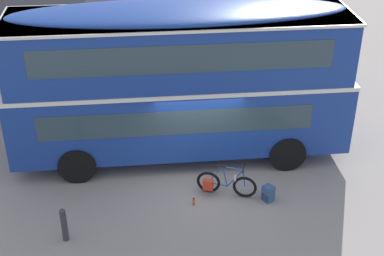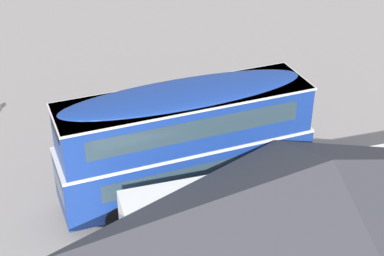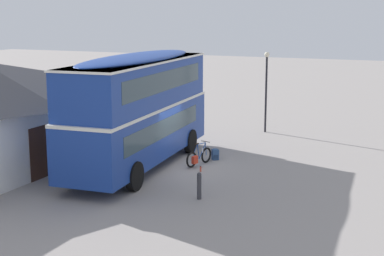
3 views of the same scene
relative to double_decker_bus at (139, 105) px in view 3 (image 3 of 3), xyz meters
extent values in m
plane|color=gray|center=(0.53, -1.43, -2.64)|extent=(120.00, 120.00, 0.00)
cylinder|color=black|center=(2.99, 1.41, -2.09)|extent=(1.12, 0.36, 1.10)
cylinder|color=black|center=(3.16, -0.96, -2.09)|extent=(1.12, 0.36, 1.10)
cylinder|color=black|center=(-3.18, 0.96, -2.09)|extent=(1.12, 0.36, 1.10)
cylinder|color=black|center=(-3.00, -1.41, -2.09)|extent=(1.12, 0.36, 1.10)
cube|color=navy|center=(-0.01, 0.00, -1.13)|extent=(10.13, 3.23, 2.10)
cube|color=white|center=(-0.01, 0.00, -0.05)|extent=(10.15, 3.25, 0.12)
cube|color=navy|center=(-0.01, 0.00, 0.93)|extent=(9.82, 3.15, 1.90)
ellipsoid|color=navy|center=(-0.01, 0.00, 1.96)|extent=(9.62, 3.09, 0.36)
cube|color=#2D424C|center=(4.95, 0.36, -0.88)|extent=(0.21, 2.05, 0.90)
cube|color=black|center=(4.82, 0.36, 1.46)|extent=(0.16, 1.38, 0.44)
cube|color=#2D424C|center=(-0.11, -1.25, -0.83)|extent=(7.76, 0.61, 0.76)
cube|color=#2D424C|center=(0.08, -1.21, 1.08)|extent=(8.16, 0.64, 0.80)
cube|color=#2D424C|center=(-0.30, 1.22, -0.83)|extent=(7.76, 0.61, 0.76)
cube|color=#2D424C|center=(-0.09, 1.21, 1.08)|extent=(8.16, 0.64, 0.80)
cube|color=white|center=(-0.01, 0.00, 1.84)|extent=(9.93, 3.24, 0.08)
torus|color=black|center=(1.76, -2.33, -2.30)|extent=(0.68, 0.25, 0.68)
torus|color=black|center=(0.76, -2.06, -2.30)|extent=(0.68, 0.25, 0.68)
cylinder|color=#B2B2B7|center=(1.76, -2.33, -2.30)|extent=(0.07, 0.11, 0.05)
cylinder|color=#B2B2B7|center=(0.76, -2.06, -2.30)|extent=(0.07, 0.11, 0.05)
cylinder|color=#234C99|center=(1.49, -2.26, -2.05)|extent=(0.46, 0.16, 0.65)
cylinder|color=#234C99|center=(1.42, -2.24, -1.72)|extent=(0.57, 0.19, 0.06)
cylinder|color=#234C99|center=(1.21, -2.18, -2.04)|extent=(0.18, 0.08, 0.66)
cylinder|color=#234C99|center=(1.02, -2.13, -2.33)|extent=(0.53, 0.17, 0.09)
cylinder|color=#234C99|center=(0.95, -2.11, -2.01)|extent=(0.41, 0.13, 0.61)
cylinder|color=#234C99|center=(1.73, -2.32, -2.02)|extent=(0.10, 0.06, 0.57)
cylinder|color=black|center=(1.70, -2.31, -1.69)|extent=(0.15, 0.45, 0.03)
ellipsoid|color=black|center=(1.12, -2.16, -1.68)|extent=(0.28, 0.16, 0.06)
cube|color=red|center=(0.74, -2.22, -2.28)|extent=(0.31, 0.21, 0.32)
cylinder|color=silver|center=(1.49, -2.26, -2.05)|extent=(0.07, 0.07, 0.18)
cube|color=#2D4C7A|center=(2.39, -2.50, -2.41)|extent=(0.38, 0.39, 0.46)
ellipsoid|color=#2D4C7A|center=(2.39, -2.50, -2.18)|extent=(0.36, 0.37, 0.10)
cube|color=navy|center=(2.28, -2.59, -2.48)|extent=(0.15, 0.19, 0.16)
cylinder|color=black|center=(2.55, -2.49, -2.41)|extent=(0.05, 0.05, 0.37)
cylinder|color=black|center=(2.46, -2.36, -2.41)|extent=(0.05, 0.05, 0.37)
cylinder|color=#D84C33|center=(0.32, -2.66, -2.54)|extent=(0.07, 0.07, 0.21)
cylinder|color=black|center=(0.32, -2.66, -2.42)|extent=(0.04, 0.04, 0.03)
cube|color=#3D2319|center=(-3.16, 2.75, -1.59)|extent=(1.10, 0.05, 2.10)
cube|color=#2D424C|center=(0.02, 2.73, -1.10)|extent=(1.10, 0.05, 0.90)
cylinder|color=black|center=(9.11, -2.84, -0.59)|extent=(0.11, 0.11, 4.11)
sphere|color=#F2E5BF|center=(9.11, -2.84, 1.59)|extent=(0.28, 0.28, 0.28)
cylinder|color=#333338|center=(-2.96, -3.97, -2.22)|extent=(0.16, 0.16, 0.85)
sphere|color=#333338|center=(-2.96, -3.97, -1.75)|extent=(0.16, 0.16, 0.16)
camera|label=1|loc=(-0.08, -15.01, 7.01)|focal=52.78mm
camera|label=2|loc=(5.37, 18.36, 11.96)|focal=54.64mm
camera|label=3|loc=(-20.84, -11.44, 3.83)|focal=53.84mm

